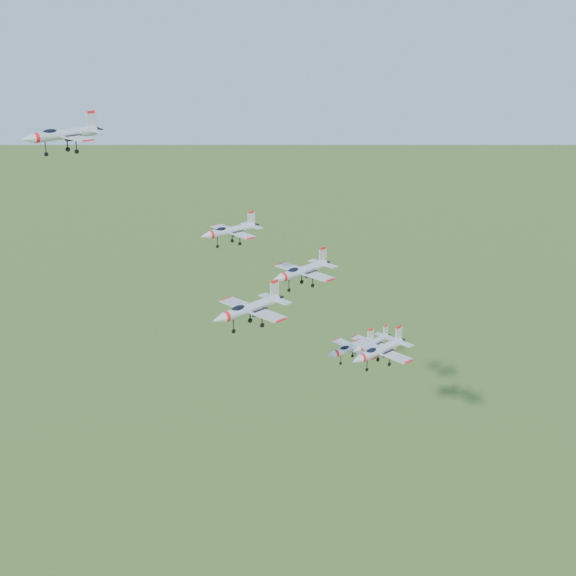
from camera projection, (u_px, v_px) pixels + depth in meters
jet_lead at (63, 134)px, 112.35m from camera, size 13.17×11.06×3.53m
jet_left_high at (230, 230)px, 119.42m from camera, size 10.93×9.06×2.92m
jet_right_high at (249, 308)px, 101.79m from camera, size 12.51×10.51×3.36m
jet_left_low at (302, 271)px, 133.08m from camera, size 14.04×11.79×3.77m
jet_right_low at (379, 350)px, 121.48m from camera, size 12.59×10.53×3.37m
jet_trail at (372, 343)px, 139.81m from camera, size 10.51×8.83×2.82m
jet_extra at (352, 348)px, 157.39m from camera, size 13.43×11.08×3.59m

